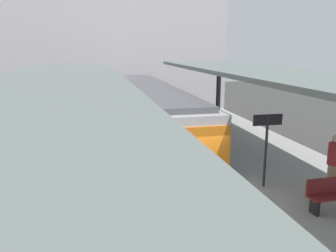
% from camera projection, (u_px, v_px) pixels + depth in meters
% --- Properties ---
extents(ground_plane, '(80.00, 80.00, 0.00)m').
position_uv_depth(ground_plane, '(188.00, 216.00, 10.63)').
color(ground_plane, '#383835').
extents(platform_left, '(4.40, 28.00, 1.00)m').
position_uv_depth(platform_left, '(60.00, 214.00, 9.71)').
color(platform_left, '#9E9E99').
rests_on(platform_left, ground_plane).
extents(platform_right, '(4.40, 28.00, 1.00)m').
position_uv_depth(platform_right, '(299.00, 190.00, 11.32)').
color(platform_right, '#9E9E99').
rests_on(platform_right, ground_plane).
extents(track_ballast, '(3.20, 28.00, 0.20)m').
position_uv_depth(track_ballast, '(189.00, 213.00, 10.60)').
color(track_ballast, '#4C4742').
rests_on(track_ballast, ground_plane).
extents(rail_near_side, '(0.08, 28.00, 0.14)m').
position_uv_depth(rail_near_side, '(166.00, 210.00, 10.41)').
color(rail_near_side, slate).
rests_on(rail_near_side, track_ballast).
extents(rail_far_side, '(0.08, 28.00, 0.14)m').
position_uv_depth(rail_far_side, '(211.00, 206.00, 10.72)').
color(rail_far_side, slate).
rests_on(rail_far_side, track_ballast).
extents(commuter_train, '(2.78, 14.18, 3.10)m').
position_uv_depth(commuter_train, '(149.00, 117.00, 17.05)').
color(commuter_train, '#ADADB2').
rests_on(commuter_train, track_ballast).
extents(canopy_left, '(4.18, 21.00, 3.19)m').
position_uv_depth(canopy_left, '(55.00, 83.00, 10.24)').
color(canopy_left, '#333335').
rests_on(canopy_left, platform_left).
extents(canopy_right, '(4.18, 21.00, 3.25)m').
position_uv_depth(canopy_right, '(285.00, 76.00, 11.84)').
color(canopy_right, '#333335').
rests_on(canopy_right, platform_right).
extents(platform_bench, '(1.40, 0.41, 0.86)m').
position_uv_depth(platform_bench, '(333.00, 194.00, 8.72)').
color(platform_bench, black).
rests_on(platform_bench, platform_right).
extents(platform_sign, '(0.90, 0.08, 2.21)m').
position_uv_depth(platform_sign, '(267.00, 134.00, 10.02)').
color(platform_sign, '#262628').
rests_on(platform_sign, platform_right).
extents(passenger_near_bench, '(0.36, 0.36, 1.69)m').
position_uv_depth(passenger_near_bench, '(14.00, 182.00, 8.42)').
color(passenger_near_bench, maroon).
rests_on(passenger_near_bench, platform_left).
extents(passenger_mid_platform, '(0.36, 0.36, 1.71)m').
position_uv_depth(passenger_mid_platform, '(333.00, 163.00, 9.72)').
color(passenger_mid_platform, '#998460').
rests_on(passenger_mid_platform, platform_right).
extents(station_building_backdrop, '(18.00, 6.00, 11.00)m').
position_uv_depth(station_building_backdrop, '(110.00, 42.00, 28.19)').
color(station_building_backdrop, '#B7B2B7').
rests_on(station_building_backdrop, ground_plane).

